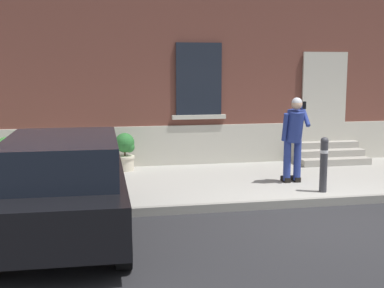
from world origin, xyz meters
The scene contains 11 objects.
ground_plane centered at (0.00, 0.00, 0.00)m, with size 80.00×80.00×0.00m, color #232326.
sidewalk centered at (0.00, 2.80, 0.07)m, with size 24.00×3.60×0.15m, color #99968E.
curb_edge centered at (0.00, 0.94, 0.07)m, with size 24.00×0.12×0.15m, color gray.
building_facade centered at (0.00, 5.29, 3.73)m, with size 24.00×1.52×7.50m.
entrance_stoop centered at (1.91, 4.23, 0.34)m, with size 1.73×0.96×0.48m.
hatchback_car_black centered at (-4.27, 0.07, 0.79)m, with size 1.87×4.11×1.50m.
bollard_near_person centered at (0.42, 1.35, 0.71)m, with size 0.15×0.15×1.04m.
bollard_far_left centered at (-3.55, 1.35, 0.71)m, with size 0.15×0.15×1.04m.
person_on_phone centered at (0.16, 2.20, 1.15)m, with size 0.51×0.52×1.74m.
planter_olive centered at (-5.61, 3.97, 0.61)m, with size 0.44×0.44×0.86m.
planter_cream centered at (-3.09, 4.13, 0.61)m, with size 0.44×0.44×0.86m.
Camera 1 is at (-3.89, -7.53, 2.49)m, focal length 48.58 mm.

